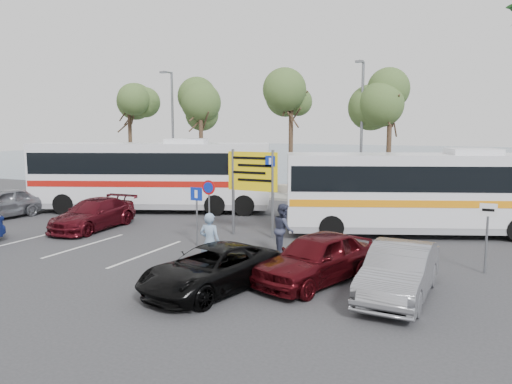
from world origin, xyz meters
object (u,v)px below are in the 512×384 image
at_px(suv_black, 212,269).
at_px(car_silver_b, 399,271).
at_px(car_red, 316,258).
at_px(car_maroon, 93,214).
at_px(street_lamp_left, 172,125).
at_px(pedestrian_far, 283,229).
at_px(coach_bus_left, 152,178).
at_px(car_silver_a, 0,204).
at_px(pedestrian_near, 210,243).
at_px(coach_bus_right, 428,195).
at_px(street_lamp_right, 361,125).
at_px(direction_sign, 253,178).

bearing_deg(suv_black, car_silver_b, 32.03).
bearing_deg(car_red, car_maroon, -176.37).
height_order(street_lamp_left, pedestrian_far, street_lamp_left).
height_order(street_lamp_left, car_red, street_lamp_left).
relative_size(coach_bus_left, suv_black, 2.81).
xyz_separation_m(car_silver_a, pedestrian_near, (14.00, -3.50, 0.20)).
bearing_deg(street_lamp_left, car_silver_a, -99.45).
relative_size(coach_bus_right, pedestrian_near, 6.20).
relative_size(street_lamp_left, car_silver_a, 1.83).
distance_m(car_maroon, pedestrian_near, 8.74).
bearing_deg(car_maroon, car_red, -19.72).
xyz_separation_m(street_lamp_right, coach_bus_right, (4.50, -7.02, -2.92)).
bearing_deg(pedestrian_near, car_maroon, -27.34).
distance_m(street_lamp_left, car_red, 21.88).
xyz_separation_m(coach_bus_left, car_silver_a, (-5.50, -5.00, -1.06)).
bearing_deg(car_silver_b, coach_bus_left, 151.03).
distance_m(coach_bus_right, pedestrian_near, 10.15).
relative_size(direction_sign, coach_bus_left, 0.29).
relative_size(street_lamp_right, car_silver_b, 1.85).
relative_size(street_lamp_right, car_maroon, 1.75).
bearing_deg(direction_sign, pedestrian_far, -44.29).
bearing_deg(pedestrian_far, coach_bus_left, 30.64).
bearing_deg(car_silver_a, car_silver_b, -5.36).
relative_size(car_red, car_silver_b, 1.00).
height_order(street_lamp_left, suv_black, street_lamp_left).
distance_m(direction_sign, suv_black, 7.20).
distance_m(car_maroon, car_silver_b, 14.15).
distance_m(direction_sign, pedestrian_far, 3.49).
xyz_separation_m(street_lamp_left, direction_sign, (11.00, -10.32, -2.17)).
xyz_separation_m(street_lamp_left, car_silver_b, (17.74, -15.42, -3.88)).
relative_size(street_lamp_right, car_silver_a, 1.83).
bearing_deg(street_lamp_left, car_red, -44.59).
relative_size(street_lamp_left, direction_sign, 2.23).
bearing_deg(pedestrian_far, coach_bus_right, -67.60).
height_order(direction_sign, coach_bus_left, coach_bus_left).
relative_size(car_red, suv_black, 0.97).
distance_m(street_lamp_left, street_lamp_right, 13.00).
xyz_separation_m(suv_black, car_silver_b, (4.80, 1.60, 0.09)).
bearing_deg(coach_bus_right, street_lamp_right, 122.66).
bearing_deg(pedestrian_near, street_lamp_left, -56.00).
xyz_separation_m(direction_sign, car_silver_b, (6.73, -5.10, -1.72)).
bearing_deg(direction_sign, car_maroon, -166.38).
relative_size(car_silver_a, car_red, 1.01).
xyz_separation_m(street_lamp_right, suv_black, (-0.06, -17.02, -3.98)).
xyz_separation_m(coach_bus_left, pedestrian_near, (8.50, -8.50, -0.86)).
bearing_deg(direction_sign, coach_bus_right, 26.95).
height_order(car_maroon, suv_black, car_maroon).
bearing_deg(direction_sign, car_red, -47.93).
relative_size(direction_sign, pedestrian_far, 1.97).
relative_size(coach_bus_left, car_silver_a, 2.86).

